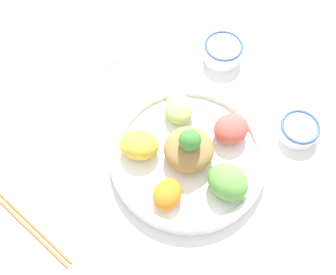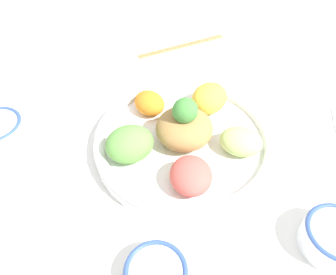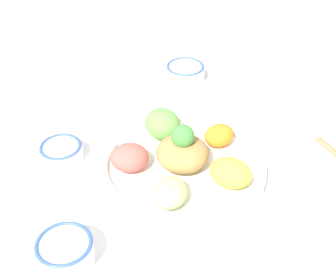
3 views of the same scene
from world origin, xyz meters
name	(u,v)px [view 1 (image 1 of 3)]	position (x,y,z in m)	size (l,w,h in m)	color
ground_plane	(196,155)	(0.00, 0.00, 0.00)	(2.40, 2.40, 0.00)	white
salad_platter	(189,154)	(0.01, -0.02, 0.03)	(0.33, 0.33, 0.11)	white
sauce_bowl_red	(223,50)	(-0.27, 0.07, 0.02)	(0.09, 0.09, 0.04)	white
rice_bowl_blue	(299,129)	(-0.06, 0.23, 0.02)	(0.09, 0.09, 0.03)	white
chopsticks_pair_near	(27,224)	(0.16, -0.34, 0.00)	(0.17, 0.20, 0.01)	#9E6B3D
serving_spoon_main	(292,69)	(-0.23, 0.24, 0.00)	(0.09, 0.11, 0.01)	white
serving_spoon_extra	(122,59)	(-0.26, -0.18, 0.00)	(0.06, 0.12, 0.01)	white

